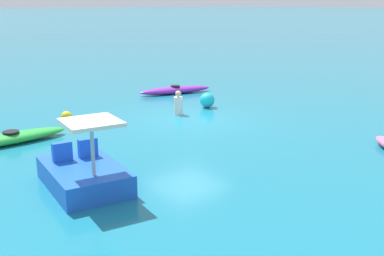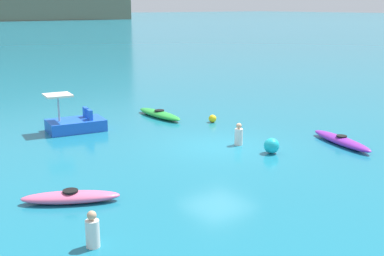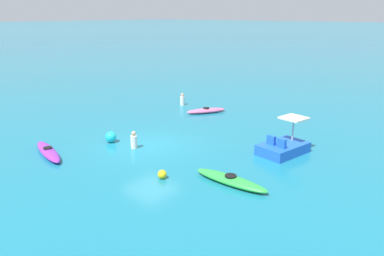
{
  "view_description": "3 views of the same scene",
  "coord_description": "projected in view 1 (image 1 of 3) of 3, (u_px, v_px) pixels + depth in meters",
  "views": [
    {
      "loc": [
        -12.41,
        10.26,
        4.0
      ],
      "look_at": [
        -2.3,
        1.7,
        0.46
      ],
      "focal_mm": 44.27,
      "sensor_mm": 36.0,
      "label": 1
    },
    {
      "loc": [
        -12.11,
        -14.24,
        5.37
      ],
      "look_at": [
        -0.09,
        1.58,
        0.45
      ],
      "focal_mm": 46.71,
      "sensor_mm": 36.0,
      "label": 2
    },
    {
      "loc": [
        12.31,
        13.36,
        6.45
      ],
      "look_at": [
        -2.03,
        1.11,
        0.66
      ],
      "focal_mm": 35.09,
      "sensor_mm": 36.0,
      "label": 3
    }
  ],
  "objects": [
    {
      "name": "buoy_cyan",
      "position": [
        207.0,
        100.0,
        18.41
      ],
      "size": [
        0.58,
        0.58,
        0.58
      ],
      "primitive_type": "sphere",
      "color": "#19B7C6",
      "rests_on": "ground_plane"
    },
    {
      "name": "pedal_boat_blue",
      "position": [
        84.0,
        173.0,
        10.45
      ],
      "size": [
        2.63,
        1.88,
        1.68
      ],
      "color": "blue",
      "rests_on": "ground_plane"
    },
    {
      "name": "ground_plane",
      "position": [
        187.0,
        120.0,
        16.58
      ],
      "size": [
        600.0,
        600.0,
        0.0
      ],
      "primitive_type": "plane",
      "color": "#19728C"
    },
    {
      "name": "kayak_green",
      "position": [
        11.0,
        138.0,
        13.74
      ],
      "size": [
        0.78,
        3.31,
        0.37
      ],
      "color": "green",
      "rests_on": "ground_plane"
    },
    {
      "name": "person_by_kayaks",
      "position": [
        178.0,
        104.0,
        17.25
      ],
      "size": [
        0.44,
        0.44,
        0.88
      ],
      "color": "silver",
      "rests_on": "ground_plane"
    },
    {
      "name": "buoy_yellow",
      "position": [
        67.0,
        116.0,
        16.26
      ],
      "size": [
        0.37,
        0.37,
        0.37
      ],
      "primitive_type": "sphere",
      "color": "yellow",
      "rests_on": "ground_plane"
    },
    {
      "name": "kayak_purple",
      "position": [
        175.0,
        90.0,
        21.22
      ],
      "size": [
        1.51,
        3.42,
        0.37
      ],
      "color": "purple",
      "rests_on": "ground_plane"
    }
  ]
}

